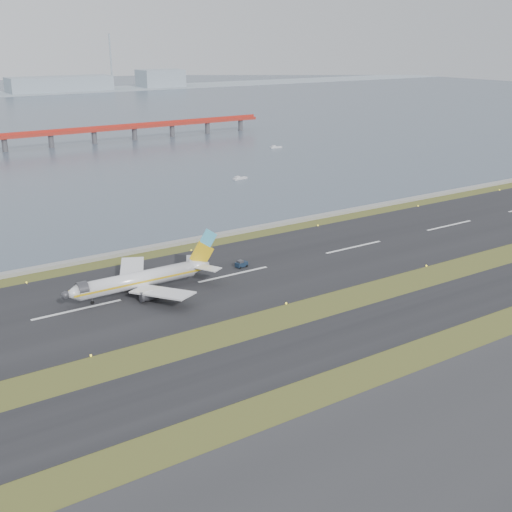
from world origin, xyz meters
name	(u,v)px	position (x,y,z in m)	size (l,w,h in m)	color
ground	(307,316)	(0.00, 0.00, 0.00)	(1000.00, 1000.00, 0.00)	#3E4B1A
taxiway_strip	(344,336)	(0.00, -12.00, 0.05)	(1000.00, 18.00, 0.10)	black
runway_strip	(233,275)	(0.00, 30.00, 0.05)	(1000.00, 45.00, 0.10)	black
seawall	(179,243)	(0.00, 60.00, 0.50)	(1000.00, 2.50, 1.00)	gray
red_pier	(50,134)	(20.00, 250.00, 7.28)	(260.00, 5.00, 10.20)	#B12A1E
airliner	(143,279)	(-23.62, 31.31, 3.46)	(38.52, 32.89, 12.80)	white
pushback_tug	(241,264)	(4.49, 33.45, 0.97)	(3.33, 2.24, 1.99)	#132134
workboat_near	(240,178)	(61.44, 125.43, 0.49)	(6.50, 2.55, 1.54)	silver
workboat_far	(276,147)	(119.92, 182.49, 0.48)	(6.59, 3.33, 1.53)	silver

